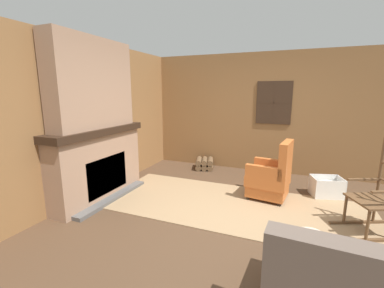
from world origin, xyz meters
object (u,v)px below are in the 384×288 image
(decorative_plate_on_mantel, at_px, (90,121))
(laundry_basket, at_px, (327,187))
(oil_lamp_vase, at_px, (69,126))
(sofa_segment, at_px, (328,286))
(firewood_stack, at_px, (204,164))
(rocking_chair, at_px, (377,202))
(storage_case, at_px, (112,121))
(armchair, at_px, (271,178))

(decorative_plate_on_mantel, bearing_deg, laundry_basket, 23.21)
(oil_lamp_vase, distance_m, sofa_segment, 3.58)
(sofa_segment, bearing_deg, firewood_stack, 36.14)
(rocking_chair, relative_size, oil_lamp_vase, 4.62)
(sofa_segment, bearing_deg, decorative_plate_on_mantel, 74.10)
(storage_case, relative_size, decorative_plate_on_mantel, 0.87)
(armchair, bearing_deg, decorative_plate_on_mantel, 29.34)
(laundry_basket, distance_m, storage_case, 3.91)
(armchair, bearing_deg, storage_case, 19.83)
(storage_case, bearing_deg, rocking_chair, -0.42)
(sofa_segment, bearing_deg, storage_case, 66.75)
(sofa_segment, bearing_deg, oil_lamp_vase, 80.83)
(firewood_stack, bearing_deg, rocking_chair, -31.91)
(firewood_stack, height_order, decorative_plate_on_mantel, decorative_plate_on_mantel)
(laundry_basket, bearing_deg, sofa_segment, -95.22)
(laundry_basket, xyz_separation_m, sofa_segment, (-0.25, -2.74, 0.13))
(storage_case, xyz_separation_m, decorative_plate_on_mantel, (-0.02, -0.50, 0.06))
(rocking_chair, xyz_separation_m, decorative_plate_on_mantel, (-4.06, -0.47, 0.90))
(oil_lamp_vase, bearing_deg, sofa_segment, -12.67)
(oil_lamp_vase, bearing_deg, laundry_basket, 28.89)
(oil_lamp_vase, distance_m, storage_case, 0.94)
(armchair, xyz_separation_m, rocking_chair, (1.33, -0.62, 0.05))
(armchair, distance_m, sofa_segment, 2.36)
(firewood_stack, bearing_deg, oil_lamp_vase, -112.43)
(firewood_stack, xyz_separation_m, laundry_basket, (2.48, -0.74, 0.05))
(armchair, height_order, rocking_chair, rocking_chair)
(firewood_stack, height_order, sofa_segment, sofa_segment)
(firewood_stack, bearing_deg, laundry_basket, -16.55)
(armchair, bearing_deg, laundry_basket, -144.68)
(firewood_stack, distance_m, oil_lamp_vase, 3.17)
(oil_lamp_vase, bearing_deg, decorative_plate_on_mantel, 92.64)
(storage_case, bearing_deg, oil_lamp_vase, -90.01)
(laundry_basket, height_order, decorative_plate_on_mantel, decorative_plate_on_mantel)
(firewood_stack, relative_size, laundry_basket, 0.95)
(armchair, height_order, laundry_basket, armchair)
(armchair, distance_m, oil_lamp_vase, 3.25)
(firewood_stack, bearing_deg, decorative_plate_on_mantel, -116.55)
(laundry_basket, bearing_deg, rocking_chair, -67.85)
(sofa_segment, bearing_deg, laundry_basket, -1.72)
(rocking_chair, height_order, firewood_stack, rocking_chair)
(armchair, height_order, sofa_segment, armchair)
(rocking_chair, bearing_deg, firewood_stack, -56.16)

